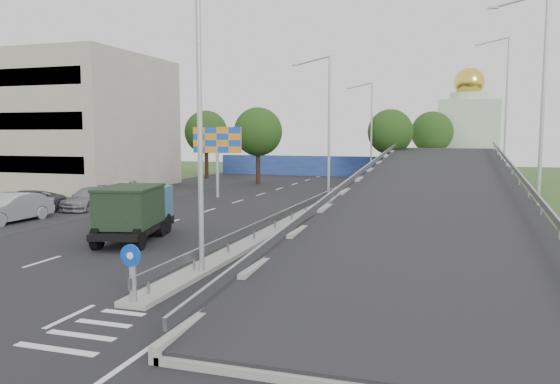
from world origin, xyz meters
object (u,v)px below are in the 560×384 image
at_px(billboard, 217,144).
at_px(dump_truck, 135,210).
at_px(lamp_post_far, 370,126).
at_px(church, 468,131).
at_px(parked_car_c, 23,203).
at_px(parked_car_b, 10,208).
at_px(parked_car_d, 90,198).
at_px(parked_car_e, 123,189).
at_px(lamp_post_mid, 326,122).
at_px(lamp_post_near, 194,108).
at_px(sign_bollard, 132,273).

xyz_separation_m(billboard, dump_truck, (3.47, -16.98, -2.75)).
bearing_deg(dump_truck, lamp_post_far, 67.18).
bearing_deg(church, parked_car_c, -121.22).
bearing_deg(parked_car_b, lamp_post_far, 67.04).
distance_m(billboard, parked_car_d, 10.72).
xyz_separation_m(lamp_post_far, parked_car_c, (-16.77, -29.99, -5.08)).
xyz_separation_m(billboard, parked_car_b, (-6.02, -14.73, -3.36)).
relative_size(parked_car_b, parked_car_d, 1.02).
height_order(church, parked_car_e, church).
height_order(church, dump_truck, church).
bearing_deg(parked_car_d, parked_car_c, -128.85).
bearing_deg(lamp_post_mid, lamp_post_near, -90.00).
height_order(dump_truck, parked_car_e, dump_truck).
xyz_separation_m(sign_bollard, parked_car_b, (-15.02, 11.09, -0.21)).
bearing_deg(parked_car_d, billboard, 54.81).
relative_size(sign_bollard, lamp_post_near, 0.17).
bearing_deg(parked_car_e, billboard, 12.60).
distance_m(lamp_post_far, parked_car_b, 36.40).
height_order(lamp_post_mid, church, church).
xyz_separation_m(billboard, parked_car_c, (-7.66, -11.99, -3.46)).
bearing_deg(lamp_post_mid, parked_car_c, -149.23).
bearing_deg(lamp_post_near, dump_truck, 138.30).
height_order(billboard, parked_car_e, billboard).
relative_size(lamp_post_near, lamp_post_mid, 1.00).
relative_size(church, dump_truck, 2.22).
height_order(sign_bollard, billboard, billboard).
bearing_deg(dump_truck, church, 58.74).
bearing_deg(billboard, parked_car_c, -122.60).
bearing_deg(lamp_post_far, billboard, -116.84).
bearing_deg(parked_car_c, parked_car_e, 90.06).
bearing_deg(lamp_post_near, lamp_post_mid, 90.00).
bearing_deg(parked_car_c, lamp_post_near, -24.92).
bearing_deg(billboard, parked_car_d, -121.55).
xyz_separation_m(lamp_post_mid, parked_car_d, (-14.41, -6.64, -5.09)).
xyz_separation_m(lamp_post_mid, billboard, (-9.11, 2.00, -1.62)).
bearing_deg(sign_bollard, parked_car_c, 140.29).
bearing_deg(lamp_post_mid, sign_bollard, -90.26).
xyz_separation_m(dump_truck, parked_car_c, (-11.14, 4.99, -0.70)).
distance_m(sign_bollard, parked_car_b, 18.67).
height_order(lamp_post_far, parked_car_b, lamp_post_far).
xyz_separation_m(sign_bollard, parked_car_c, (-16.66, 13.84, -0.30)).
bearing_deg(parked_car_c, lamp_post_mid, 36.68).
relative_size(billboard, parked_car_c, 1.05).
xyz_separation_m(lamp_post_near, lamp_post_mid, (0.00, 20.00, 0.00)).
relative_size(church, billboard, 2.51).
bearing_deg(billboard, lamp_post_far, 63.16).
relative_size(parked_car_b, parked_car_e, 1.12).
distance_m(parked_car_c, parked_car_d, 4.09).
height_order(parked_car_c, parked_car_d, parked_car_c).
distance_m(sign_bollard, lamp_post_near, 6.12).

